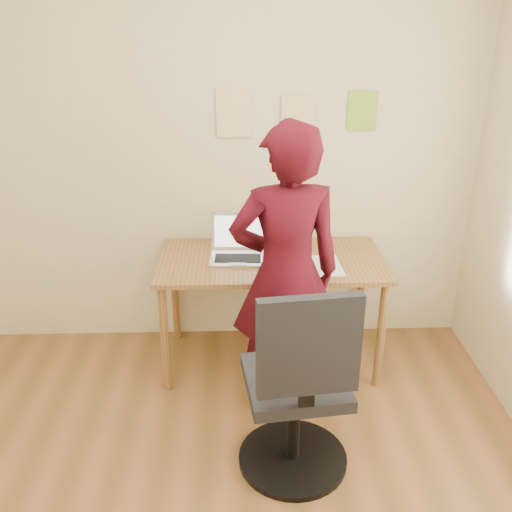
{
  "coord_description": "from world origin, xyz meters",
  "views": [
    {
      "loc": [
        0.19,
        -1.85,
        2.19
      ],
      "look_at": [
        0.28,
        0.95,
        0.95
      ],
      "focal_mm": 40.0,
      "sensor_mm": 36.0,
      "label": 1
    }
  ],
  "objects_px": {
    "laptop": "(238,249)",
    "phone": "(298,272)",
    "person": "(286,275)",
    "office_chair": "(298,396)",
    "desk": "(271,271)"
  },
  "relations": [
    {
      "from": "laptop",
      "to": "phone",
      "type": "xyz_separation_m",
      "value": [
        0.35,
        -0.25,
        -0.05
      ]
    },
    {
      "from": "laptop",
      "to": "person",
      "type": "height_order",
      "value": "person"
    },
    {
      "from": "laptop",
      "to": "office_chair",
      "type": "relative_size",
      "value": 0.33
    },
    {
      "from": "phone",
      "to": "office_chair",
      "type": "relative_size",
      "value": 0.12
    },
    {
      "from": "desk",
      "to": "laptop",
      "type": "height_order",
      "value": "laptop"
    },
    {
      "from": "office_chair",
      "to": "phone",
      "type": "bearing_deg",
      "value": 78.03
    },
    {
      "from": "laptop",
      "to": "desk",
      "type": "bearing_deg",
      "value": -8.74
    },
    {
      "from": "desk",
      "to": "person",
      "type": "bearing_deg",
      "value": -83.36
    },
    {
      "from": "office_chair",
      "to": "person",
      "type": "distance_m",
      "value": 0.68
    },
    {
      "from": "desk",
      "to": "office_chair",
      "type": "relative_size",
      "value": 1.29
    },
    {
      "from": "laptop",
      "to": "phone",
      "type": "bearing_deg",
      "value": -33.13
    },
    {
      "from": "phone",
      "to": "laptop",
      "type": "bearing_deg",
      "value": 126.15
    },
    {
      "from": "laptop",
      "to": "person",
      "type": "xyz_separation_m",
      "value": [
        0.26,
        -0.49,
        0.05
      ]
    },
    {
      "from": "desk",
      "to": "office_chair",
      "type": "height_order",
      "value": "office_chair"
    },
    {
      "from": "desk",
      "to": "phone",
      "type": "bearing_deg",
      "value": -55.73
    }
  ]
}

